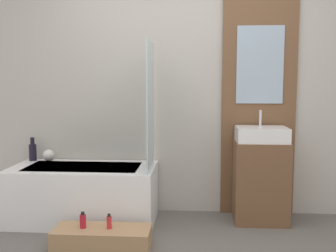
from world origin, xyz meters
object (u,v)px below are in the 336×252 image
at_px(wooden_step_bench, 102,237).
at_px(bottle_soap_primary, 83,221).
at_px(vase_round_light, 49,155).
at_px(bottle_soap_secondary, 109,222).
at_px(sink, 262,134).
at_px(bathtub, 84,193).
at_px(vase_tall_dark, 33,151).

xyz_separation_m(wooden_step_bench, bottle_soap_primary, (-0.16, 0.00, 0.14)).
bearing_deg(vase_round_light, bottle_soap_secondary, -45.67).
xyz_separation_m(sink, bottle_soap_secondary, (-1.32, -0.70, -0.63)).
bearing_deg(sink, vase_round_light, 176.95).
bearing_deg(bottle_soap_primary, wooden_step_bench, 0.00).
height_order(bathtub, wooden_step_bench, bathtub).
xyz_separation_m(bathtub, bottle_soap_secondary, (0.38, -0.59, -0.06)).
bearing_deg(vase_round_light, wooden_step_bench, -47.87).
bearing_deg(wooden_step_bench, vase_tall_dark, 137.50).
height_order(vase_round_light, bottle_soap_secondary, vase_round_light).
distance_m(wooden_step_bench, vase_tall_dark, 1.36).
height_order(sink, vase_round_light, sink).
height_order(sink, vase_tall_dark, sink).
xyz_separation_m(vase_round_light, bottle_soap_secondary, (0.80, -0.81, -0.38)).
bearing_deg(vase_round_light, vase_tall_dark, 172.80).
distance_m(wooden_step_bench, bottle_soap_secondary, 0.14).
bearing_deg(bathtub, sink, 3.88).
relative_size(wooden_step_bench, vase_round_light, 6.58).
relative_size(bathtub, vase_tall_dark, 5.75).
distance_m(bathtub, bottle_soap_primary, 0.61).
relative_size(bottle_soap_primary, bottle_soap_secondary, 1.09).
xyz_separation_m(wooden_step_bench, sink, (1.37, 0.70, 0.77)).
bearing_deg(sink, wooden_step_bench, -152.93).
distance_m(sink, bottle_soap_secondary, 1.62).
bearing_deg(sink, vase_tall_dark, 176.63).
bearing_deg(vase_tall_dark, bathtub, -22.67).
xyz_separation_m(bathtub, sink, (1.69, 0.11, 0.58)).
distance_m(wooden_step_bench, sink, 1.72).
distance_m(sink, vase_round_light, 2.13).
xyz_separation_m(vase_tall_dark, bottle_soap_primary, (0.76, -0.84, -0.42)).
distance_m(vase_tall_dark, vase_round_light, 0.18).
relative_size(wooden_step_bench, sink, 1.66).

